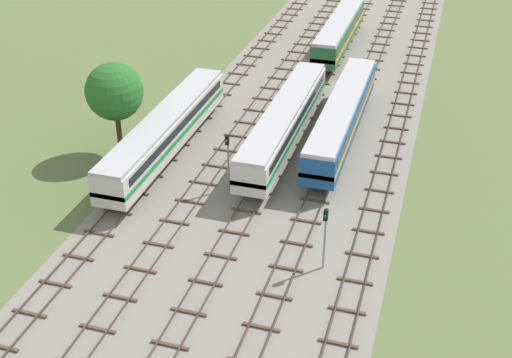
{
  "coord_description": "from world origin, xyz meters",
  "views": [
    {
      "loc": [
        13.15,
        8.53,
        28.44
      ],
      "look_at": [
        0.0,
        52.09,
        1.5
      ],
      "focal_mm": 46.57,
      "sensor_mm": 36.0,
      "label": 1
    }
  ],
  "objects": [
    {
      "name": "ground_plane",
      "position": [
        0.0,
        56.0,
        0.0
      ],
      "size": [
        480.0,
        480.0,
        0.0
      ],
      "primitive_type": "plane",
      "color": "#5B6B3D"
    },
    {
      "name": "ballast_bed",
      "position": [
        0.0,
        56.0,
        0.0
      ],
      "size": [
        22.99,
        176.0,
        0.01
      ],
      "primitive_type": "cube",
      "color": "gray",
      "rests_on": "ground"
    },
    {
      "name": "track_far_left",
      "position": [
        -9.5,
        57.0,
        0.14
      ],
      "size": [
        2.4,
        126.0,
        0.29
      ],
      "color": "#47382D",
      "rests_on": "ground"
    },
    {
      "name": "track_left",
      "position": [
        -4.75,
        57.0,
        0.14
      ],
      "size": [
        2.4,
        126.0,
        0.29
      ],
      "color": "#47382D",
      "rests_on": "ground"
    },
    {
      "name": "track_centre_left",
      "position": [
        0.0,
        57.0,
        0.14
      ],
      "size": [
        2.4,
        126.0,
        0.29
      ],
      "color": "#47382D",
      "rests_on": "ground"
    },
    {
      "name": "track_centre",
      "position": [
        4.75,
        57.0,
        0.14
      ],
      "size": [
        2.4,
        126.0,
        0.29
      ],
      "color": "#47382D",
      "rests_on": "ground"
    },
    {
      "name": "track_centre_right",
      "position": [
        9.5,
        57.0,
        0.14
      ],
      "size": [
        2.4,
        126.0,
        0.29
      ],
      "color": "#47382D",
      "rests_on": "ground"
    },
    {
      "name": "passenger_coach_far_left_near",
      "position": [
        -9.5,
        56.23,
        2.61
      ],
      "size": [
        2.96,
        22.0,
        3.8
      ],
      "color": "beige",
      "rests_on": "ground"
    },
    {
      "name": "passenger_coach_centre_left_mid",
      "position": [
        0.0,
        60.92,
        2.61
      ],
      "size": [
        2.96,
        22.0,
        3.8
      ],
      "color": "beige",
      "rests_on": "ground"
    },
    {
      "name": "passenger_coach_centre_midfar",
      "position": [
        4.75,
        63.62,
        2.61
      ],
      "size": [
        2.96,
        22.0,
        3.8
      ],
      "color": "#194C8C",
      "rests_on": "ground"
    },
    {
      "name": "diesel_railcar_centre_left_far",
      "position": [
        0.0,
        87.64,
        2.6
      ],
      "size": [
        2.96,
        20.5,
        3.8
      ],
      "color": "#286638",
      "rests_on": "ground"
    },
    {
      "name": "signal_post_nearest",
      "position": [
        7.12,
        44.34,
        3.17
      ],
      "size": [
        0.28,
        0.47,
        4.95
      ],
      "color": "gray",
      "rests_on": "ground"
    },
    {
      "name": "signal_post_mid",
      "position": [
        -2.37,
        52.24,
        3.27
      ],
      "size": [
        0.28,
        0.47,
        5.12
      ],
      "color": "gray",
      "rests_on": "ground"
    },
    {
      "name": "lineside_tree_0",
      "position": [
        -13.53,
        55.17,
        6.08
      ],
      "size": [
        4.98,
        4.98,
        8.6
      ],
      "color": "#4C331E",
      "rests_on": "ground"
    }
  ]
}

